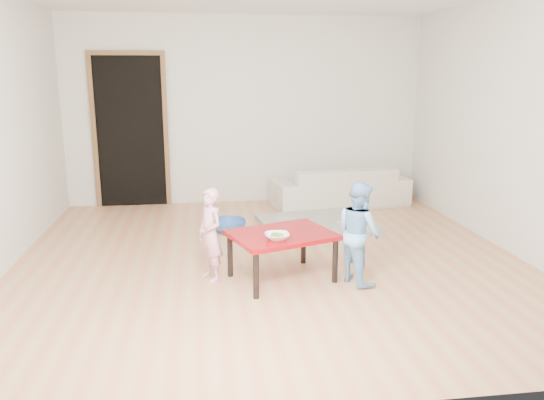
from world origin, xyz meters
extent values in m
cube|color=#C37853|center=(0.00, 0.00, 0.00)|extent=(5.00, 5.00, 0.01)
cube|color=silver|center=(0.00, 2.50, 1.30)|extent=(5.00, 0.02, 2.60)
cube|color=silver|center=(2.50, 0.00, 1.30)|extent=(0.02, 5.00, 2.60)
imported|color=beige|center=(1.26, 2.05, 0.27)|extent=(1.97, 0.99, 0.55)
cube|color=orange|center=(0.98, 1.90, 0.42)|extent=(0.47, 0.42, 0.12)
imported|color=white|center=(-0.03, -0.75, 0.46)|extent=(0.21, 0.21, 0.05)
imported|color=pink|center=(-0.59, -0.49, 0.42)|extent=(0.32, 0.37, 0.84)
imported|color=#68A6F2|center=(0.70, -0.71, 0.45)|extent=(0.48, 0.53, 0.91)
imported|color=#2C58A6|center=(-0.36, 1.01, 0.07)|extent=(0.42, 0.42, 0.13)
camera|label=1|loc=(-0.66, -5.02, 1.81)|focal=35.00mm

